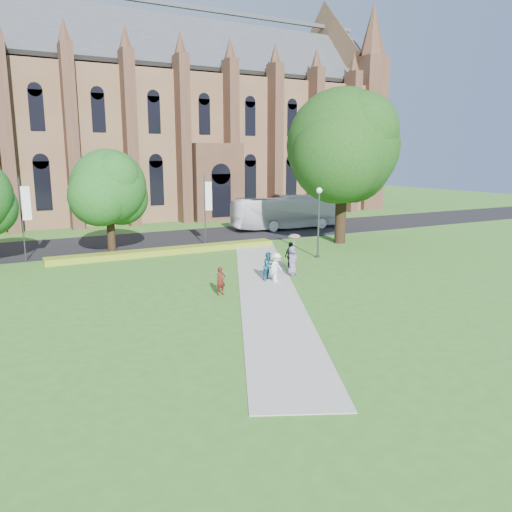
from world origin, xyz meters
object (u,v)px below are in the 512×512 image
large_tree (343,146)px  pedestrian_0 (221,281)px  tour_coach (289,212)px  streetlamp (319,214)px

large_tree → pedestrian_0: (-16.19, -10.62, -7.56)m
tour_coach → pedestrian_0: size_ratio=8.01×
large_tree → pedestrian_0: 20.79m
streetlamp → tour_coach: (6.12, 14.07, -1.56)m
tour_coach → streetlamp: bearing=161.2°
streetlamp → large_tree: size_ratio=0.40×
pedestrian_0 → streetlamp: bearing=24.9°
large_tree → tour_coach: size_ratio=1.07×
streetlamp → large_tree: large_tree is taller
tour_coach → large_tree: bearing=-179.0°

